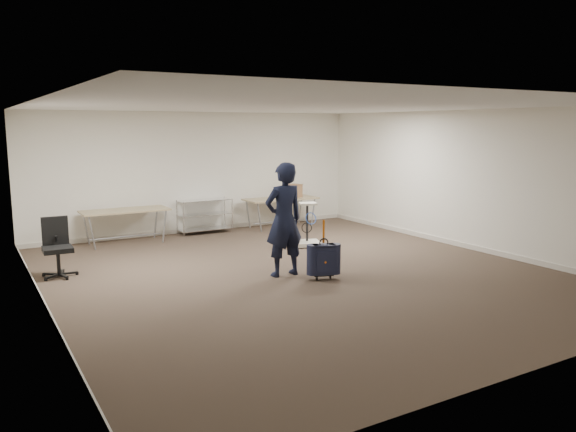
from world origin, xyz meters
TOP-DOWN VIEW (x-y plane):
  - ground at (0.00, 0.00)m, footprint 9.00×9.00m
  - room_shell at (0.00, 1.38)m, footprint 8.00×9.00m
  - folding_table_left at (-1.90, 3.95)m, footprint 1.80×0.75m
  - folding_table_right at (1.90, 3.95)m, footprint 1.80×0.75m
  - wire_shelf at (0.00, 4.20)m, footprint 1.22×0.47m
  - person at (-0.29, 0.01)m, footprint 0.70×0.47m
  - suitcase at (0.13, -0.55)m, footprint 0.41×0.32m
  - office_chair at (-3.56, 1.86)m, footprint 0.60×0.60m
  - equipment_cart at (1.30, 1.78)m, footprint 0.64×0.64m
  - cardboard_box at (2.23, 3.96)m, footprint 0.50×0.43m

SIDE VIEW (x-z plane):
  - ground at x=0.00m, z-range 0.00..0.00m
  - room_shell at x=0.00m, z-range -4.45..4.55m
  - equipment_cart at x=1.30m, z-range -0.22..0.70m
  - office_chair at x=-3.56m, z-range -0.19..0.79m
  - suitcase at x=0.13m, z-range -0.16..0.83m
  - wire_shelf at x=0.00m, z-range 0.04..0.84m
  - folding_table_left at x=-1.90m, z-range 0.31..1.04m
  - folding_table_right at x=1.90m, z-range 0.31..1.04m
  - cardboard_box at x=2.23m, z-range 0.73..1.05m
  - person at x=-0.29m, z-range 0.00..1.90m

